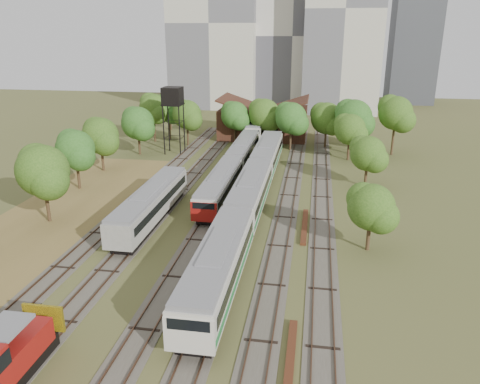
# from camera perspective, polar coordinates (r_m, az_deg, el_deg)

# --- Properties ---
(ground) EXTENTS (240.00, 240.00, 0.00)m
(ground) POSITION_cam_1_polar(r_m,az_deg,el_deg) (36.44, -6.28, -12.99)
(ground) COLOR #475123
(ground) RESTS_ON ground
(dry_grass_patch) EXTENTS (14.00, 60.00, 0.04)m
(dry_grass_patch) POSITION_cam_1_polar(r_m,az_deg,el_deg) (50.06, -24.10, -5.31)
(dry_grass_patch) COLOR brown
(dry_grass_patch) RESTS_ON ground
(tracks) EXTENTS (24.60, 80.00, 0.19)m
(tracks) POSITION_cam_1_polar(r_m,az_deg,el_deg) (58.70, -0.49, -0.05)
(tracks) COLOR #4C473D
(tracks) RESTS_ON ground
(railcar_red_set) EXTENTS (2.76, 34.57, 3.41)m
(railcar_red_set) POSITION_cam_1_polar(r_m,az_deg,el_deg) (63.64, -0.83, 3.15)
(railcar_red_set) COLOR black
(railcar_red_set) RESTS_ON ground
(railcar_green_set) EXTENTS (3.17, 52.08, 3.93)m
(railcar_green_set) POSITION_cam_1_polar(r_m,az_deg,el_deg) (52.01, 1.27, -0.24)
(railcar_green_set) COLOR black
(railcar_green_set) RESTS_ON ground
(railcar_rear) EXTENTS (2.89, 16.08, 3.57)m
(railcar_rear) POSITION_cam_1_polar(r_m,az_deg,el_deg) (89.85, 2.25, 7.91)
(railcar_rear) COLOR black
(railcar_rear) RESTS_ON ground
(old_grey_coach) EXTENTS (2.86, 18.00, 3.53)m
(old_grey_coach) POSITION_cam_1_polar(r_m,az_deg,el_deg) (50.34, -10.80, -1.43)
(old_grey_coach) COLOR black
(old_grey_coach) RESTS_ON ground
(water_tower) EXTENTS (3.11, 3.11, 10.76)m
(water_tower) POSITION_cam_1_polar(r_m,az_deg,el_deg) (77.26, -8.22, 11.30)
(water_tower) COLOR black
(water_tower) RESTS_ON ground
(rail_pile_near) EXTENTS (0.54, 8.07, 0.27)m
(rail_pile_near) POSITION_cam_1_polar(r_m,az_deg,el_deg) (30.66, 6.14, -19.69)
(rail_pile_near) COLOR #542A18
(rail_pile_near) RESTS_ON ground
(rail_pile_far) EXTENTS (0.56, 8.90, 0.29)m
(rail_pile_far) POSITION_cam_1_polar(r_m,az_deg,el_deg) (48.94, 7.88, -4.12)
(rail_pile_far) COLOR #542A18
(rail_pile_far) RESTS_ON ground
(maintenance_shed) EXTENTS (16.45, 11.55, 7.58)m
(maintenance_shed) POSITION_cam_1_polar(r_m,az_deg,el_deg) (89.68, 2.91, 8.55)
(maintenance_shed) COLOR #3C2016
(maintenance_shed) RESTS_ON ground
(tree_band_left) EXTENTS (7.89, 73.84, 8.66)m
(tree_band_left) POSITION_cam_1_polar(r_m,az_deg,el_deg) (64.47, -17.87, 5.79)
(tree_band_left) COLOR #382616
(tree_band_left) RESTS_ON ground
(tree_band_far) EXTENTS (44.38, 10.90, 9.52)m
(tree_band_far) POSITION_cam_1_polar(r_m,az_deg,el_deg) (81.01, 5.32, 9.29)
(tree_band_far) COLOR #382616
(tree_band_far) RESTS_ON ground
(tree_band_right) EXTENTS (6.18, 36.89, 7.25)m
(tree_band_right) POSITION_cam_1_polar(r_m,az_deg,el_deg) (61.83, 14.42, 4.66)
(tree_band_right) COLOR #382616
(tree_band_right) RESTS_ON ground
(tower_left) EXTENTS (22.00, 16.00, 42.00)m
(tower_left) POSITION_cam_1_polar(r_m,az_deg,el_deg) (127.51, -3.01, 19.84)
(tower_left) COLOR beige
(tower_left) RESTS_ON ground
(tower_centre) EXTENTS (20.00, 18.00, 36.00)m
(tower_centre) POSITION_cam_1_polar(r_m,az_deg,el_deg) (129.83, 6.64, 18.40)
(tower_centre) COLOR beige
(tower_centre) RESTS_ON ground
(tower_right) EXTENTS (18.00, 16.00, 48.00)m
(tower_right) POSITION_cam_1_polar(r_m,az_deg,el_deg) (121.85, 12.58, 20.89)
(tower_right) COLOR beige
(tower_right) RESTS_ON ground
(tower_far_right) EXTENTS (12.00, 12.00, 28.00)m
(tower_far_right) POSITION_cam_1_polar(r_m,az_deg,el_deg) (142.00, 20.32, 15.83)
(tower_far_right) COLOR #3F4146
(tower_far_right) RESTS_ON ground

